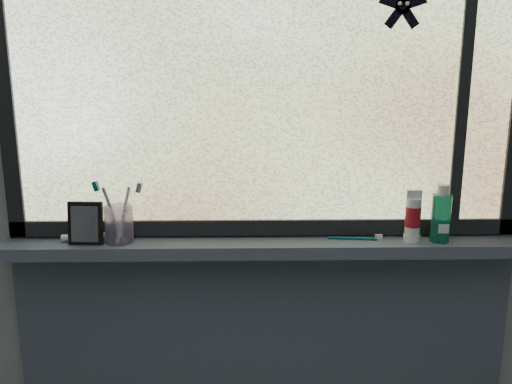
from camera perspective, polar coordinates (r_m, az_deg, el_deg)
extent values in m
cube|color=#9EA3A8|center=(1.79, 0.82, 2.86)|extent=(3.00, 0.01, 2.50)
cube|color=#4F586A|center=(1.79, 0.87, -5.50)|extent=(1.62, 0.14, 0.04)
cube|color=#4F586A|center=(2.06, 0.76, -18.47)|extent=(1.62, 0.02, 0.98)
cube|color=silver|center=(1.74, 0.88, 11.82)|extent=(1.50, 0.01, 1.00)
cube|color=black|center=(1.82, 0.83, -3.51)|extent=(1.60, 0.03, 0.05)
cube|color=black|center=(1.88, -23.97, 10.81)|extent=(0.05, 0.03, 1.10)
cube|color=black|center=(1.86, 20.12, 11.13)|extent=(0.03, 0.03, 1.00)
cube|color=black|center=(1.81, -16.68, -3.00)|extent=(0.11, 0.06, 0.13)
cylinder|color=#B7A8DF|center=(1.80, -13.55, -3.14)|extent=(0.09, 0.09, 0.11)
cylinder|color=#1B8C68|center=(1.84, 18.05, -2.03)|extent=(0.08, 0.08, 0.15)
cylinder|color=silver|center=(1.82, 15.44, -2.15)|extent=(0.05, 0.05, 0.12)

